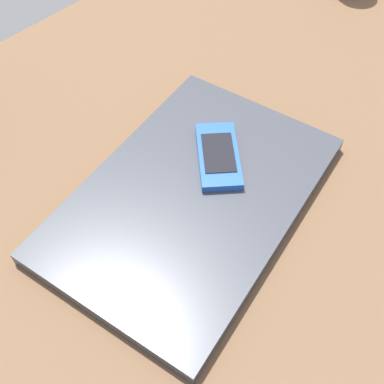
% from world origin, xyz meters
% --- Properties ---
extents(desk_surface, '(1.20, 0.80, 0.03)m').
position_xyz_m(desk_surface, '(0.00, 0.00, 0.01)').
color(desk_surface, brown).
rests_on(desk_surface, ground).
extents(laptop_closed, '(0.39, 0.29, 0.02)m').
position_xyz_m(laptop_closed, '(-0.05, -0.05, 0.04)').
color(laptop_closed, '#33353D').
rests_on(laptop_closed, desk_surface).
extents(cell_phone_on_laptop, '(0.11, 0.11, 0.01)m').
position_xyz_m(cell_phone_on_laptop, '(0.01, -0.04, 0.06)').
color(cell_phone_on_laptop, '#1E479E').
rests_on(cell_phone_on_laptop, laptop_closed).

